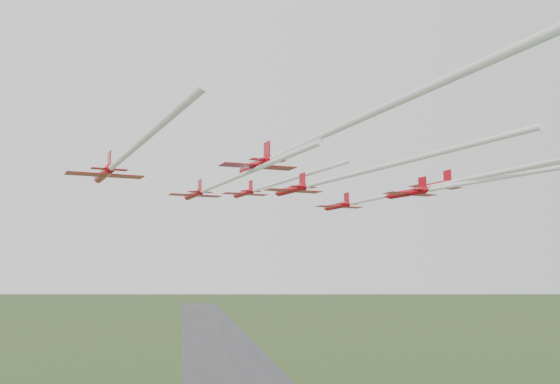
{
  "coord_description": "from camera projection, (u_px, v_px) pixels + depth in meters",
  "views": [
    {
      "loc": [
        -19.67,
        -97.5,
        38.1
      ],
      "look_at": [
        -4.6,
        -1.38,
        50.34
      ],
      "focal_mm": 40.0,
      "sensor_mm": 36.0,
      "label": 1
    }
  ],
  "objects": [
    {
      "name": "jet_row4_right",
      "position": [
        485.0,
        180.0,
        75.1
      ],
      "size": [
        20.46,
        53.64,
        2.36
      ],
      "rotation": [
        0.0,
        0.0,
        0.33
      ],
      "color": "#B10715"
    },
    {
      "name": "jet_row3_right",
      "position": [
        504.0,
        173.0,
        88.94
      ],
      "size": [
        20.24,
        60.08,
        2.7
      ],
      "rotation": [
        0.0,
        0.0,
        0.28
      ],
      "color": "#B10715"
    },
    {
      "name": "jet_row3_left",
      "position": [
        118.0,
        162.0,
        71.5
      ],
      "size": [
        16.64,
        47.97,
        2.91
      ],
      "rotation": [
        0.0,
        0.0,
        0.27
      ],
      "color": "#B10715"
    },
    {
      "name": "runway",
      "position": [
        223.0,
        353.0,
        289.88
      ],
      "size": [
        38.0,
        900.0,
        0.04
      ],
      "primitive_type": "cube",
      "color": "#37373A",
      "rests_on": "ground"
    },
    {
      "name": "jet_row4_left",
      "position": [
        306.0,
        143.0,
        62.23
      ],
      "size": [
        17.25,
        58.57,
        2.77
      ],
      "rotation": [
        0.0,
        0.0,
        0.23
      ],
      "color": "#B10715"
    },
    {
      "name": "jet_row3_mid",
      "position": [
        333.0,
        180.0,
        82.11
      ],
      "size": [
        17.96,
        50.02,
        2.58
      ],
      "rotation": [
        0.0,
        0.0,
        0.3
      ],
      "color": "#B10715"
    },
    {
      "name": "jet_lead",
      "position": [
        263.0,
        187.0,
        107.01
      ],
      "size": [
        14.64,
        42.52,
        2.48
      ],
      "rotation": [
        0.0,
        0.0,
        0.27
      ],
      "color": "#B10715"
    },
    {
      "name": "jet_row2_right",
      "position": [
        393.0,
        195.0,
        93.57
      ],
      "size": [
        18.02,
        65.11,
        2.51
      ],
      "rotation": [
        0.0,
        0.0,
        0.22
      ],
      "color": "#B10715"
    },
    {
      "name": "jet_row2_left",
      "position": [
        216.0,
        186.0,
        88.57
      ],
      "size": [
        15.39,
        48.9,
        2.47
      ],
      "rotation": [
        0.0,
        0.0,
        0.25
      ],
      "color": "#B10715"
    }
  ]
}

